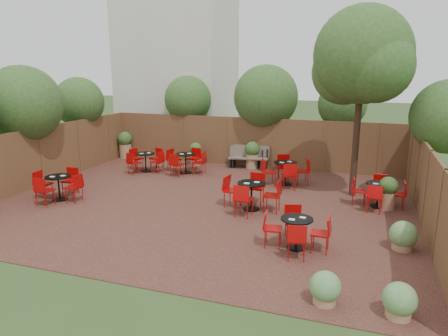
% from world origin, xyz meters
% --- Properties ---
extents(ground, '(80.00, 80.00, 0.00)m').
position_xyz_m(ground, '(0.00, 0.00, 0.00)').
color(ground, '#354F23').
rests_on(ground, ground).
extents(courtyard_paving, '(12.00, 10.00, 0.02)m').
position_xyz_m(courtyard_paving, '(0.00, 0.00, 0.01)').
color(courtyard_paving, '#3D1D18').
rests_on(courtyard_paving, ground).
extents(fence_back, '(12.00, 0.08, 2.00)m').
position_xyz_m(fence_back, '(0.00, 5.00, 1.00)').
color(fence_back, brown).
rests_on(fence_back, ground).
extents(fence_left, '(0.08, 10.00, 2.00)m').
position_xyz_m(fence_left, '(-6.00, 0.00, 1.00)').
color(fence_left, brown).
rests_on(fence_left, ground).
extents(fence_right, '(0.08, 10.00, 2.00)m').
position_xyz_m(fence_right, '(6.00, 0.00, 1.00)').
color(fence_right, brown).
rests_on(fence_right, ground).
extents(neighbour_building, '(5.00, 4.00, 8.00)m').
position_xyz_m(neighbour_building, '(-4.50, 8.00, 4.00)').
color(neighbour_building, beige).
rests_on(neighbour_building, ground).
extents(overhang_foliage, '(15.56, 10.62, 2.61)m').
position_xyz_m(overhang_foliage, '(-2.37, 2.36, 2.70)').
color(overhang_foliage, '#2B501A').
rests_on(overhang_foliage, ground).
extents(courtyard_tree, '(2.96, 2.89, 5.75)m').
position_xyz_m(courtyard_tree, '(4.16, 2.18, 4.15)').
color(courtyard_tree, black).
rests_on(courtyard_tree, courtyard_paving).
extents(park_bench_left, '(1.44, 0.62, 0.86)m').
position_xyz_m(park_bench_left, '(-0.01, 4.62, 0.46)').
color(park_bench_left, brown).
rests_on(park_bench_left, courtyard_paving).
extents(park_bench_right, '(1.51, 0.60, 0.91)m').
position_xyz_m(park_bench_right, '(0.15, 4.62, 0.49)').
color(park_bench_right, brown).
rests_on(park_bench_right, courtyard_paving).
extents(bistro_tables, '(10.69, 6.93, 0.92)m').
position_xyz_m(bistro_tables, '(0.20, 0.92, 0.46)').
color(bistro_tables, black).
rests_on(bistro_tables, courtyard_paving).
extents(planters, '(11.39, 4.16, 1.18)m').
position_xyz_m(planters, '(-1.36, 3.95, 0.60)').
color(planters, '#9C724E').
rests_on(planters, courtyard_paving).
extents(low_shrubs, '(2.00, 3.38, 0.66)m').
position_xyz_m(low_shrubs, '(4.90, -3.31, 0.32)').
color(low_shrubs, '#9C724E').
rests_on(low_shrubs, courtyard_paving).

